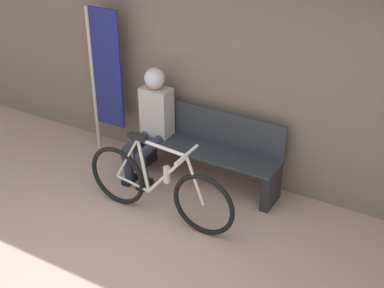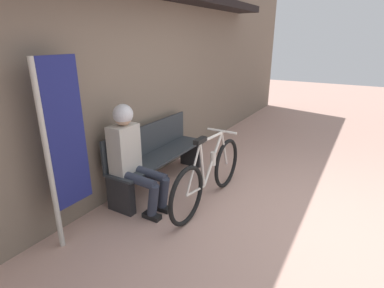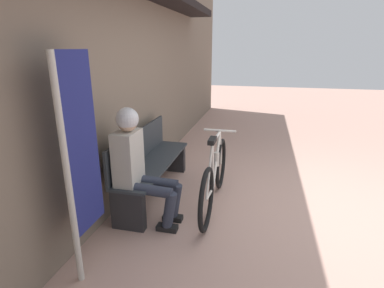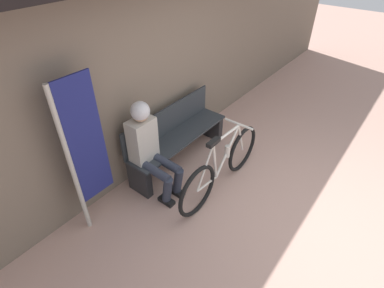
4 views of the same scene
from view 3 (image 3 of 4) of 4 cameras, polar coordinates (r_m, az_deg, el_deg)
name	(u,v)px [view 3 (image 3 of 4)]	position (r m, az deg, el deg)	size (l,w,h in m)	color
ground_plane	(312,212)	(3.85, 21.87, -11.90)	(24.00, 24.00, 0.00)	tan
storefront_wall	(121,62)	(3.71, -13.41, 14.88)	(12.00, 0.56, 3.20)	#756656
park_bench_near	(151,165)	(3.86, -7.91, -3.93)	(1.72, 0.42, 0.85)	#2D3338
bicycle	(215,176)	(3.58, 4.34, -6.19)	(1.71, 0.40, 0.91)	black
person_seated	(137,160)	(3.15, -10.37, -3.02)	(0.34, 0.66, 1.27)	#2D3342
banner_pole	(78,154)	(2.47, -20.83, -1.78)	(0.45, 0.05, 1.82)	#B7B2A8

